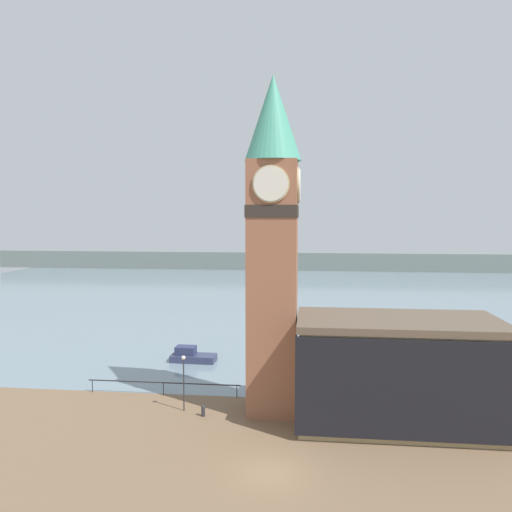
{
  "coord_description": "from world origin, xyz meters",
  "views": [
    {
      "loc": [
        2.24,
        -27.91,
        14.85
      ],
      "look_at": [
        -1.66,
        6.91,
        12.12
      ],
      "focal_mm": 35.0,
      "sensor_mm": 36.0,
      "label": 1
    }
  ],
  "objects_px": {
    "clock_tower": "(273,236)",
    "pier_building": "(398,371)",
    "mooring_bollard_near": "(203,410)",
    "lamp_post": "(184,373)",
    "boat_near": "(191,356)"
  },
  "relations": [
    {
      "from": "mooring_bollard_near",
      "to": "lamp_post",
      "type": "bearing_deg",
      "value": 152.75
    },
    {
      "from": "clock_tower",
      "to": "mooring_bollard_near",
      "type": "bearing_deg",
      "value": -163.22
    },
    {
      "from": "lamp_post",
      "to": "boat_near",
      "type": "bearing_deg",
      "value": 101.29
    },
    {
      "from": "clock_tower",
      "to": "pier_building",
      "type": "height_order",
      "value": "clock_tower"
    },
    {
      "from": "clock_tower",
      "to": "mooring_bollard_near",
      "type": "height_order",
      "value": "clock_tower"
    },
    {
      "from": "lamp_post",
      "to": "pier_building",
      "type": "bearing_deg",
      "value": -2.34
    },
    {
      "from": "mooring_bollard_near",
      "to": "lamp_post",
      "type": "relative_size",
      "value": 0.2
    },
    {
      "from": "pier_building",
      "to": "mooring_bollard_near",
      "type": "xyz_separation_m",
      "value": [
        -14.15,
        -0.23,
        -3.39
      ]
    },
    {
      "from": "clock_tower",
      "to": "mooring_bollard_near",
      "type": "distance_m",
      "value": 14.01
    },
    {
      "from": "pier_building",
      "to": "boat_near",
      "type": "height_order",
      "value": "pier_building"
    },
    {
      "from": "pier_building",
      "to": "lamp_post",
      "type": "relative_size",
      "value": 3.34
    },
    {
      "from": "pier_building",
      "to": "clock_tower",
      "type": "bearing_deg",
      "value": 171.86
    },
    {
      "from": "pier_building",
      "to": "mooring_bollard_near",
      "type": "bearing_deg",
      "value": -179.07
    },
    {
      "from": "pier_building",
      "to": "boat_near",
      "type": "distance_m",
      "value": 23.17
    },
    {
      "from": "boat_near",
      "to": "lamp_post",
      "type": "height_order",
      "value": "lamp_post"
    }
  ]
}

